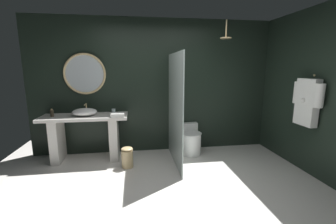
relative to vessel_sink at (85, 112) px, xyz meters
name	(u,v)px	position (x,y,z in m)	size (l,w,h in m)	color
ground_plane	(172,200)	(1.32, -1.53, -0.90)	(5.76, 5.76, 0.00)	silver
back_wall_panel	(156,87)	(1.32, 0.37, 0.40)	(4.80, 0.10, 2.60)	black
side_wall_right	(304,91)	(3.67, -0.77, 0.40)	(0.10, 2.47, 2.60)	black
vanity_counter	(86,133)	(-0.01, 0.02, -0.39)	(1.51, 0.56, 0.83)	silver
vessel_sink	(85,112)	(0.00, 0.00, 0.00)	(0.43, 0.36, 0.20)	white
tumbler_cup	(114,111)	(0.50, 0.07, -0.02)	(0.07, 0.07, 0.10)	silver
soap_dispenser	(52,113)	(-0.55, 0.01, -0.01)	(0.06, 0.06, 0.14)	#3D3323
round_wall_mirror	(85,74)	(-0.01, 0.28, 0.66)	(0.76, 0.04, 0.76)	#D6B77F
shower_glass_panel	(175,110)	(1.57, -0.35, 0.06)	(0.02, 1.34, 1.92)	silver
rain_shower_head	(226,36)	(2.51, -0.16, 1.32)	(0.20, 0.20, 0.32)	#D6B77F
hanging_bathrobe	(307,100)	(3.53, -1.02, 0.28)	(0.20, 0.57, 0.80)	#D6B77F
toilet	(190,140)	(1.95, 0.05, -0.63)	(0.42, 0.61, 0.57)	white
waste_bin	(127,157)	(0.74, -0.44, -0.72)	(0.20, 0.20, 0.36)	#D6B77F
folded_hand_towel	(118,115)	(0.59, -0.16, -0.04)	(0.23, 0.18, 0.06)	white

